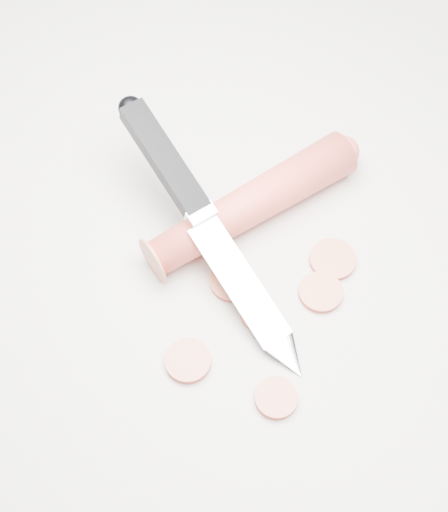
{
  "coord_description": "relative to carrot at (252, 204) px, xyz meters",
  "views": [
    {
      "loc": [
        -0.02,
        -0.3,
        0.51
      ],
      "look_at": [
        -0.04,
        -0.02,
        0.02
      ],
      "focal_mm": 50.0,
      "sensor_mm": 36.0,
      "label": 1
    }
  ],
  "objects": [
    {
      "name": "carrot",
      "position": [
        0.0,
        0.0,
        0.0
      ],
      "size": [
        0.17,
        0.14,
        0.03
      ],
      "primitive_type": "cylinder",
      "rotation": [
        1.57,
        0.0,
        -0.92
      ],
      "color": "#E04234",
      "rests_on": "ground"
    },
    {
      "name": "carrot_slice_2",
      "position": [
        -0.04,
        -0.13,
        -0.02
      ],
      "size": [
        0.04,
        0.04,
        0.01
      ],
      "primitive_type": "cylinder",
      "color": "#DA6E4B",
      "rests_on": "ground"
    },
    {
      "name": "carrot_slice_0",
      "position": [
        0.07,
        -0.04,
        -0.02
      ],
      "size": [
        0.04,
        0.04,
        0.01
      ],
      "primitive_type": "cylinder",
      "color": "#DA6E4B",
      "rests_on": "ground"
    },
    {
      "name": "carrot_slice_3",
      "position": [
        -0.01,
        -0.06,
        -0.02
      ],
      "size": [
        0.04,
        0.04,
        0.01
      ],
      "primitive_type": "cylinder",
      "color": "#DA6E4B",
      "rests_on": "ground"
    },
    {
      "name": "carrot_slice_1",
      "position": [
        0.01,
        -0.09,
        -0.02
      ],
      "size": [
        0.03,
        0.03,
        0.01
      ],
      "primitive_type": "cylinder",
      "color": "#DA6E4B",
      "rests_on": "ground"
    },
    {
      "name": "ground",
      "position": [
        0.02,
        -0.03,
        -0.02
      ],
      "size": [
        2.4,
        2.4,
        0.0
      ],
      "primitive_type": "plane",
      "color": "beige",
      "rests_on": "ground"
    },
    {
      "name": "carrot_slice_4",
      "position": [
        0.06,
        -0.07,
        -0.02
      ],
      "size": [
        0.04,
        0.04,
        0.01
      ],
      "primitive_type": "cylinder",
      "color": "#DA6E4B",
      "rests_on": "ground"
    },
    {
      "name": "carrot_slice_5",
      "position": [
        0.03,
        -0.16,
        -0.02
      ],
      "size": [
        0.03,
        0.03,
        0.01
      ],
      "primitive_type": "cylinder",
      "color": "#DA6E4B",
      "rests_on": "ground"
    },
    {
      "name": "kitchen_knife",
      "position": [
        -0.03,
        -0.04,
        0.02
      ],
      "size": [
        0.18,
        0.22,
        0.08
      ],
      "primitive_type": null,
      "color": "silver",
      "rests_on": "ground"
    }
  ]
}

